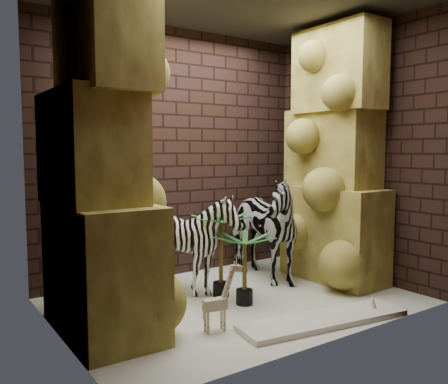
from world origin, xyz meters
TOP-DOWN VIEW (x-y plane):
  - floor at (0.00, 0.00)m, footprint 3.50×3.50m
  - wall_back at (0.00, 1.25)m, footprint 3.50×0.00m
  - wall_front at (0.00, -1.25)m, footprint 3.50×0.00m
  - wall_left at (-1.75, 0.00)m, footprint 0.00×3.00m
  - wall_right at (1.75, 0.00)m, footprint 0.00×3.00m
  - rock_pillar_left at (-1.40, 0.00)m, footprint 0.68×1.30m
  - rock_pillar_right at (1.42, 0.00)m, footprint 0.58×1.25m
  - zebra_right at (0.67, 0.50)m, footprint 0.72×1.26m
  - zebra_left at (-0.26, 0.45)m, footprint 1.23×1.35m
  - giraffe_toy at (-0.62, -0.55)m, footprint 0.32×0.14m
  - palm_front at (-0.05, 0.21)m, footprint 0.36×0.36m
  - palm_back at (0.00, -0.13)m, footprint 0.36×0.36m
  - surfboard at (0.30, -0.93)m, footprint 1.67×0.63m

SIDE VIEW (x-z plane):
  - floor at x=0.00m, z-range 0.00..0.00m
  - surfboard at x=0.30m, z-range 0.00..0.05m
  - giraffe_toy at x=-0.62m, z-range 0.00..0.60m
  - palm_back at x=0.00m, z-range 0.00..0.72m
  - palm_front at x=-0.05m, z-range 0.00..0.89m
  - zebra_left at x=-0.26m, z-range 0.00..0.99m
  - zebra_right at x=0.67m, z-range 0.00..1.46m
  - wall_back at x=0.00m, z-range -0.25..3.25m
  - wall_front at x=0.00m, z-range -0.25..3.25m
  - wall_left at x=-1.75m, z-range 0.00..3.00m
  - wall_right at x=1.75m, z-range 0.00..3.00m
  - rock_pillar_left at x=-1.40m, z-range 0.00..3.00m
  - rock_pillar_right at x=1.42m, z-range 0.00..3.00m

